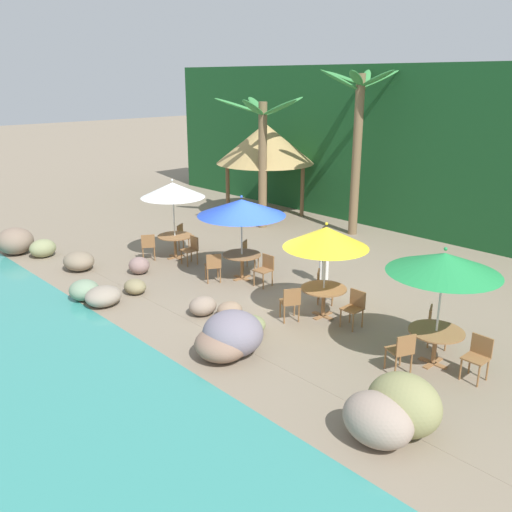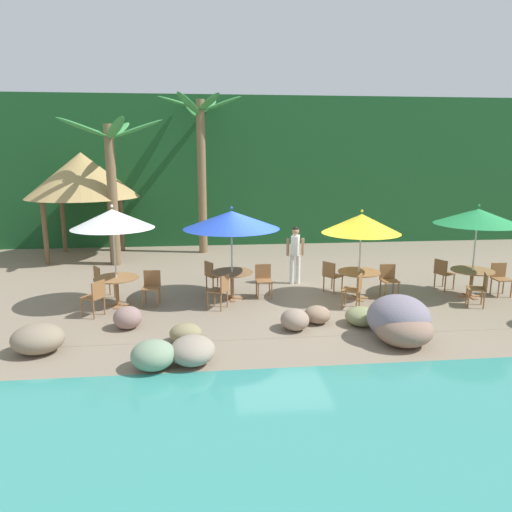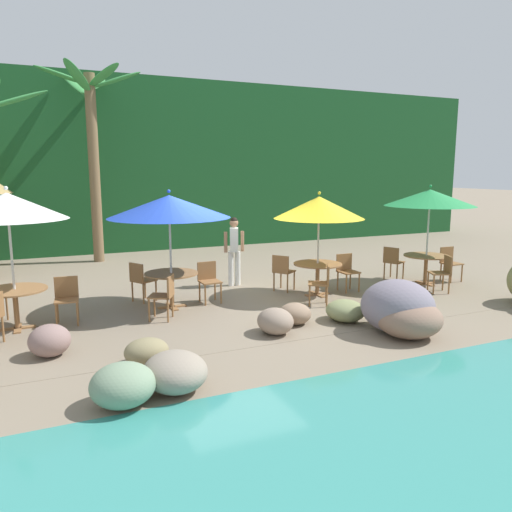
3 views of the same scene
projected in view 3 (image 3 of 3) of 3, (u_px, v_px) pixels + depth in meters
The scene contains 24 objects.
ground_plane at pixel (233, 304), 10.56m from camera, with size 120.00×120.00×0.00m, color gray.
terrace_deck at pixel (233, 304), 10.56m from camera, with size 18.00×5.20×0.01m.
foliage_backdrop at pixel (143, 166), 18.16m from camera, with size 28.00×2.40×6.00m.
rock_seawall at pixel (307, 325), 7.84m from camera, with size 15.20×2.80×1.02m.
umbrella_white at pixel (7, 206), 8.50m from camera, with size 2.01×2.01×2.55m.
dining_table_white at pixel (15, 296), 8.77m from camera, with size 1.10×1.10×0.74m.
chair_white_seaward at pixel (67, 296), 9.14m from camera, with size 0.46×0.47×0.87m.
umbrella_blue at pixel (169, 206), 9.92m from camera, with size 2.47×2.47×2.44m.
dining_table_blue at pixel (171, 279), 10.17m from camera, with size 1.10×1.10×0.74m.
chair_blue_seaward at pixel (209, 279), 10.64m from camera, with size 0.43×0.44×0.87m.
chair_blue_inland at pixel (141, 279), 10.62m from camera, with size 0.58×0.58×0.87m.
chair_blue_left at pixel (165, 294), 9.35m from camera, with size 0.58×0.57×0.87m.
umbrella_yellow at pixel (319, 208), 10.97m from camera, with size 2.02×2.02×2.36m.
dining_table_yellow at pixel (318, 269), 11.21m from camera, with size 1.10×1.10×0.74m.
chair_yellow_seaward at pixel (347, 269), 11.65m from camera, with size 0.42×0.43×0.87m.
chair_yellow_inland at pixel (282, 270), 11.57m from camera, with size 0.59×0.59×0.87m.
chair_yellow_left at pixel (323, 281), 10.38m from camera, with size 0.58×0.58×0.87m.
umbrella_green at pixel (430, 198), 12.02m from camera, with size 2.18×2.18×2.48m.
dining_table_green at pixel (426, 260), 12.28m from camera, with size 1.10×1.10×0.74m.
chair_green_seaward at pixel (449, 261), 12.71m from camera, with size 0.43×0.43×0.87m.
chair_green_inland at pixel (393, 261), 12.79m from camera, with size 0.56×0.56×0.87m.
chair_green_left at pixel (443, 271), 11.46m from camera, with size 0.56×0.55×0.87m.
palm_tree_second at pixel (92, 134), 14.85m from camera, with size 3.07×2.92×5.84m.
waiter_in_white at pixel (234, 246), 12.08m from camera, with size 0.52×0.39×1.70m.
Camera 3 is at (-3.70, -9.55, 2.81)m, focal length 34.62 mm.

